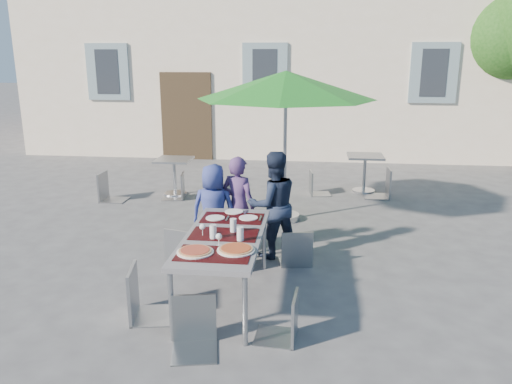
# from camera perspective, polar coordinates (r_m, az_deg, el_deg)

# --- Properties ---
(ground) EXTENTS (90.00, 90.00, 0.00)m
(ground) POSITION_cam_1_polar(r_m,az_deg,el_deg) (5.74, -6.69, -11.39)
(ground) COLOR #48494B
(ground) RESTS_ON ground
(dining_table) EXTENTS (0.80, 1.85, 0.76)m
(dining_table) POSITION_cam_1_polar(r_m,az_deg,el_deg) (5.29, -3.66, -5.41)
(dining_table) COLOR #4D4C52
(dining_table) RESTS_ON ground
(pizza_near_left) EXTENTS (0.36, 0.36, 0.03)m
(pizza_near_left) POSITION_cam_1_polar(r_m,az_deg,el_deg) (4.81, -6.97, -6.72)
(pizza_near_left) COLOR white
(pizza_near_left) RESTS_ON dining_table
(pizza_near_right) EXTENTS (0.37, 0.37, 0.03)m
(pizza_near_right) POSITION_cam_1_polar(r_m,az_deg,el_deg) (4.83, -2.31, -6.55)
(pizza_near_right) COLOR white
(pizza_near_right) RESTS_ON dining_table
(glassware) EXTENTS (0.48, 0.48, 0.15)m
(glassware) POSITION_cam_1_polar(r_m,az_deg,el_deg) (5.15, -3.54, -4.44)
(glassware) COLOR silver
(glassware) RESTS_ON dining_table
(place_settings) EXTENTS (0.64, 0.49, 0.01)m
(place_settings) POSITION_cam_1_polar(r_m,az_deg,el_deg) (5.85, -2.66, -2.71)
(place_settings) COLOR white
(place_settings) RESTS_ON dining_table
(child_0) EXTENTS (0.62, 0.43, 1.23)m
(child_0) POSITION_cam_1_polar(r_m,az_deg,el_deg) (6.59, -4.86, -2.04)
(child_0) COLOR navy
(child_0) RESTS_ON ground
(child_1) EXTENTS (0.56, 0.47, 1.32)m
(child_1) POSITION_cam_1_polar(r_m,az_deg,el_deg) (6.59, -2.04, -1.55)
(child_1) COLOR #4D3266
(child_1) RESTS_ON ground
(child_2) EXTENTS (0.79, 0.64, 1.41)m
(child_2) POSITION_cam_1_polar(r_m,az_deg,el_deg) (6.47, 1.97, -1.47)
(child_2) COLOR #1B253C
(child_2) RESTS_ON ground
(chair_0) EXTENTS (0.46, 0.47, 0.85)m
(chair_0) POSITION_cam_1_polar(r_m,az_deg,el_deg) (6.42, -8.62, -3.73)
(chair_0) COLOR #92979E
(chair_0) RESTS_ON ground
(chair_1) EXTENTS (0.49, 0.50, 0.94)m
(chair_1) POSITION_cam_1_polar(r_m,az_deg,el_deg) (6.14, -2.62, -3.90)
(chair_1) COLOR gray
(chair_1) RESTS_ON ground
(chair_2) EXTENTS (0.46, 0.47, 0.89)m
(chair_2) POSITION_cam_1_polar(r_m,az_deg,el_deg) (6.25, 4.65, -3.91)
(chair_2) COLOR gray
(chair_2) RESTS_ON ground
(chair_3) EXTENTS (0.53, 0.53, 1.03)m
(chair_3) POSITION_cam_1_polar(r_m,az_deg,el_deg) (5.09, -12.92, -7.77)
(chair_3) COLOR #92989E
(chair_3) RESTS_ON ground
(chair_4) EXTENTS (0.41, 0.40, 0.86)m
(chair_4) POSITION_cam_1_polar(r_m,az_deg,el_deg) (4.64, 3.37, -11.15)
(chair_4) COLOR #92979D
(chair_4) RESTS_ON ground
(chair_5) EXTENTS (0.47, 0.47, 0.90)m
(chair_5) POSITION_cam_1_polar(r_m,az_deg,el_deg) (4.53, -7.20, -11.53)
(chair_5) COLOR gray
(chair_5) RESTS_ON ground
(patio_umbrella) EXTENTS (2.77, 2.77, 2.36)m
(patio_umbrella) POSITION_cam_1_polar(r_m,az_deg,el_deg) (7.74, 3.44, 11.98)
(patio_umbrella) COLOR #B9BBC1
(patio_umbrella) RESTS_ON ground
(cafe_table_0) EXTENTS (0.65, 0.65, 0.70)m
(cafe_table_0) POSITION_cam_1_polar(r_m,az_deg,el_deg) (9.62, -9.31, 2.38)
(cafe_table_0) COLOR #B9BBC1
(cafe_table_0) RESTS_ON ground
(bg_chair_l_0) EXTENTS (0.45, 0.44, 0.99)m
(bg_chair_l_0) POSITION_cam_1_polar(r_m,az_deg,el_deg) (9.46, -16.66, 2.48)
(bg_chair_l_0) COLOR gray
(bg_chair_l_0) RESTS_ON ground
(bg_chair_r_0) EXTENTS (0.46, 0.45, 0.89)m
(bg_chair_r_0) POSITION_cam_1_polar(r_m,az_deg,el_deg) (9.33, -9.02, 2.37)
(bg_chair_r_0) COLOR gray
(bg_chair_r_0) RESTS_ON ground
(cafe_table_1) EXTENTS (0.68, 0.68, 0.73)m
(cafe_table_1) POSITION_cam_1_polar(r_m,az_deg,el_deg) (9.92, 12.32, 2.79)
(cafe_table_1) COLOR #B9BBC1
(cafe_table_1) RESTS_ON ground
(bg_chair_l_1) EXTENTS (0.44, 0.44, 0.87)m
(bg_chair_l_1) POSITION_cam_1_polar(r_m,az_deg,el_deg) (9.56, 6.90, 2.64)
(bg_chair_l_1) COLOR gray
(bg_chair_l_1) RESTS_ON ground
(bg_chair_r_1) EXTENTS (0.48, 0.47, 1.05)m
(bg_chair_r_1) POSITION_cam_1_polar(r_m,az_deg,el_deg) (9.59, 14.40, 3.02)
(bg_chair_r_1) COLOR gray
(bg_chair_r_1) RESTS_ON ground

